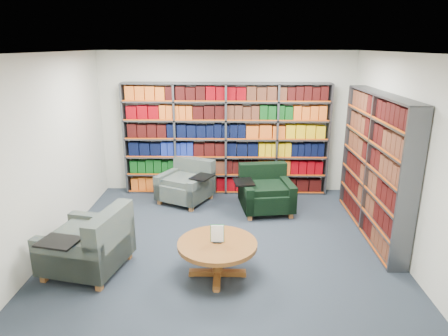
{
  "coord_description": "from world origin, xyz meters",
  "views": [
    {
      "loc": [
        0.13,
        -5.37,
        2.9
      ],
      "look_at": [
        0.0,
        0.6,
        1.05
      ],
      "focal_mm": 32.0,
      "sensor_mm": 36.0,
      "label": 1
    }
  ],
  "objects_px": {
    "chair_teal_left": "(188,185)",
    "chair_teal_front": "(92,247)",
    "chair_green_right": "(265,192)",
    "coffee_table": "(217,249)"
  },
  "relations": [
    {
      "from": "chair_green_right",
      "to": "coffee_table",
      "type": "bearing_deg",
      "value": -109.2
    },
    {
      "from": "chair_teal_left",
      "to": "chair_teal_front",
      "type": "height_order",
      "value": "chair_teal_front"
    },
    {
      "from": "chair_green_right",
      "to": "chair_teal_front",
      "type": "xyz_separation_m",
      "value": [
        -2.44,
        -2.15,
        0.03
      ]
    },
    {
      "from": "chair_teal_left",
      "to": "coffee_table",
      "type": "xyz_separation_m",
      "value": [
        0.67,
        -2.67,
        0.07
      ]
    },
    {
      "from": "chair_teal_front",
      "to": "chair_teal_left",
      "type": "bearing_deg",
      "value": 69.07
    },
    {
      "from": "chair_teal_left",
      "to": "chair_green_right",
      "type": "relative_size",
      "value": 1.05
    },
    {
      "from": "chair_green_right",
      "to": "chair_teal_front",
      "type": "height_order",
      "value": "chair_teal_front"
    },
    {
      "from": "chair_green_right",
      "to": "chair_teal_front",
      "type": "distance_m",
      "value": 3.25
    },
    {
      "from": "chair_green_right",
      "to": "chair_teal_front",
      "type": "bearing_deg",
      "value": -138.59
    },
    {
      "from": "chair_teal_left",
      "to": "chair_teal_front",
      "type": "bearing_deg",
      "value": -110.93
    }
  ]
}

